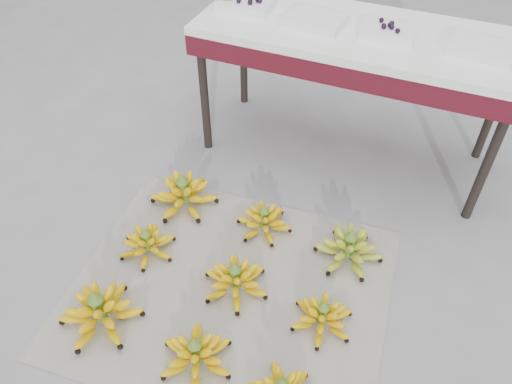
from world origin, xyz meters
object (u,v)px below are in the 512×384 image
at_px(bunch_back_right, 349,249).
at_px(bunch_mid_left, 147,244).
at_px(bunch_back_center, 264,221).
at_px(vendor_table, 356,45).
at_px(newspaper_mat, 230,290).
at_px(tray_far_left, 246,4).
at_px(bunch_mid_right, 322,317).
at_px(bunch_front_center, 196,355).
at_px(bunch_front_left, 100,312).
at_px(tray_far_right, 482,48).
at_px(tray_left, 315,20).
at_px(bunch_mid_center, 236,280).
at_px(bunch_back_left, 184,194).
at_px(tray_right, 387,31).

bearing_deg(bunch_back_right, bunch_mid_left, -142.24).
height_order(bunch_back_center, vendor_table, vendor_table).
xyz_separation_m(newspaper_mat, bunch_back_center, (0.00, 0.36, 0.05)).
bearing_deg(tray_far_left, bunch_mid_right, -53.91).
relative_size(bunch_front_center, bunch_back_right, 0.98).
relative_size(bunch_front_left, bunch_front_center, 0.99).
height_order(bunch_back_right, tray_far_right, tray_far_right).
height_order(bunch_front_center, tray_left, tray_left).
bearing_deg(bunch_back_right, bunch_front_center, -101.22).
height_order(bunch_mid_center, tray_far_right, tray_far_right).
bearing_deg(bunch_back_right, bunch_mid_center, -121.20).
xyz_separation_m(bunch_front_left, bunch_mid_right, (0.77, 0.31, -0.01)).
distance_m(bunch_back_center, bunch_back_right, 0.39).
height_order(newspaper_mat, tray_left, tray_left).
relative_size(bunch_mid_right, bunch_back_right, 0.83).
bearing_deg(newspaper_mat, tray_far_left, 109.89).
relative_size(bunch_back_left, vendor_table, 0.28).
xyz_separation_m(newspaper_mat, bunch_mid_left, (-0.41, 0.05, 0.05)).
relative_size(bunch_mid_center, tray_far_right, 1.24).
height_order(bunch_back_right, tray_far_left, tray_far_left).
distance_m(bunch_mid_center, vendor_table, 1.18).
height_order(bunch_front_center, bunch_mid_left, bunch_front_center).
xyz_separation_m(bunch_back_left, tray_right, (0.70, 0.67, 0.64)).
distance_m(bunch_back_left, vendor_table, 1.04).
xyz_separation_m(bunch_back_center, vendor_table, (0.16, 0.69, 0.55)).
xyz_separation_m(bunch_mid_right, tray_left, (-0.41, 1.02, 0.66)).
bearing_deg(tray_far_right, bunch_back_right, -112.75).
bearing_deg(vendor_table, bunch_mid_left, -119.63).
bearing_deg(bunch_front_left, vendor_table, 61.69).
bearing_deg(tray_left, vendor_table, 11.78).
bearing_deg(bunch_front_left, bunch_back_center, 54.08).
bearing_deg(vendor_table, tray_right, -7.64).
xyz_separation_m(bunch_front_left, bunch_back_left, (-0.02, 0.68, 0.00)).
bearing_deg(bunch_mid_right, tray_left, 97.67).
xyz_separation_m(bunch_mid_right, bunch_back_center, (-0.39, 0.37, 0.00)).
distance_m(bunch_mid_right, vendor_table, 1.21).
relative_size(bunch_mid_left, bunch_mid_center, 0.94).
height_order(bunch_mid_left, tray_left, tray_left).
height_order(bunch_front_center, bunch_mid_right, bunch_front_center).
height_order(vendor_table, tray_far_right, tray_far_right).
height_order(bunch_mid_center, tray_right, tray_right).
bearing_deg(bunch_front_center, newspaper_mat, 115.93).
height_order(bunch_front_left, bunch_back_right, bunch_front_left).
distance_m(newspaper_mat, bunch_mid_left, 0.41).
height_order(bunch_mid_left, tray_far_right, tray_far_right).
bearing_deg(bunch_mid_right, bunch_back_left, 140.55).
relative_size(bunch_back_left, bunch_back_right, 1.15).
distance_m(bunch_front_left, bunch_mid_center, 0.53).
relative_size(vendor_table, tray_far_left, 5.55).
bearing_deg(tray_far_left, bunch_front_center, -73.52).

